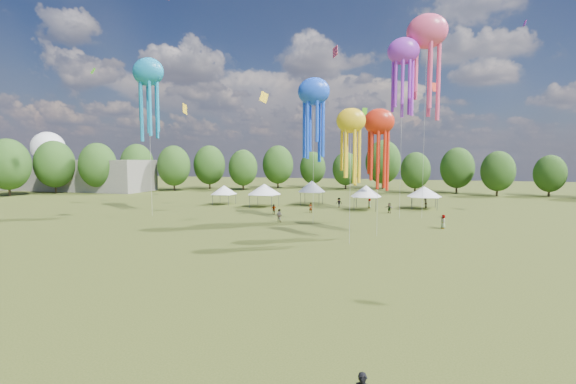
# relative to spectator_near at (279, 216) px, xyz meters

# --- Properties ---
(ground) EXTENTS (300.00, 300.00, 0.00)m
(ground) POSITION_rel_spectator_near_xyz_m (5.37, -36.80, -0.87)
(ground) COLOR #384416
(ground) RESTS_ON ground
(spectator_near) EXTENTS (1.02, 0.91, 1.74)m
(spectator_near) POSITION_rel_spectator_near_xyz_m (0.00, 0.00, 0.00)
(spectator_near) COLOR gray
(spectator_near) RESTS_ON ground
(spectators_far) EXTENTS (24.37, 21.35, 1.71)m
(spectators_far) POSITION_rel_spectator_near_xyz_m (11.09, 13.56, -0.04)
(spectators_far) COLOR gray
(spectators_far) RESTS_ON ground
(festival_tents) EXTENTS (40.05, 10.76, 4.46)m
(festival_tents) POSITION_rel_spectator_near_xyz_m (2.07, 17.47, 2.21)
(festival_tents) COLOR #47474C
(festival_tents) RESTS_ON ground
(show_kites) EXTENTS (43.55, 23.26, 28.28)m
(show_kites) POSITION_rel_spectator_near_xyz_m (6.76, 3.73, 18.16)
(show_kites) COLOR blue
(show_kites) RESTS_ON ground
(treeline) EXTENTS (201.57, 95.24, 13.43)m
(treeline) POSITION_rel_spectator_near_xyz_m (1.51, 25.72, 5.67)
(treeline) COLOR #38281C
(treeline) RESTS_ON ground
(hangar) EXTENTS (40.00, 12.00, 8.00)m
(hangar) POSITION_rel_spectator_near_xyz_m (-66.63, 35.20, 3.13)
(hangar) COLOR gray
(hangar) RESTS_ON ground
(radome) EXTENTS (9.00, 9.00, 16.00)m
(radome) POSITION_rel_spectator_near_xyz_m (-82.63, 41.20, 9.12)
(radome) COLOR white
(radome) RESTS_ON ground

